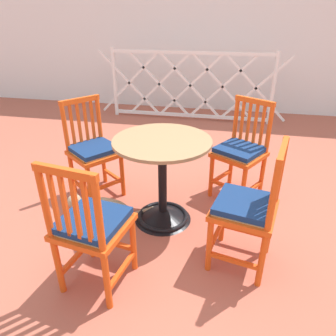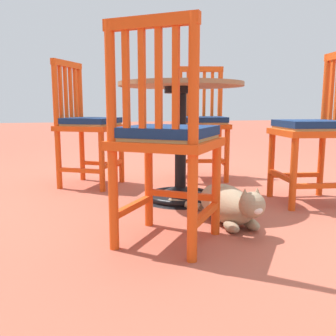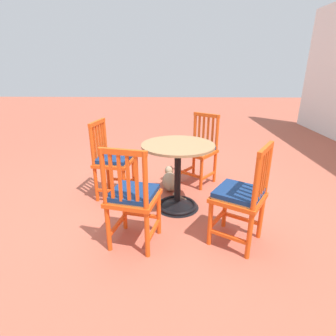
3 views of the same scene
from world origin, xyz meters
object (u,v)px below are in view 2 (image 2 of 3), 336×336
Objects in this scene: cafe_table at (180,155)px; orange_chair_at_corner at (88,126)px; orange_chair_near_fence at (202,124)px; orange_chair_tucked_in at (314,130)px; tabby_cat at (229,205)px; orange_chair_facing_out at (166,140)px.

cafe_table is 0.82m from orange_chair_at_corner.
orange_chair_near_fence is at bearing -30.33° from cafe_table.
orange_chair_tucked_in is (-0.27, -0.76, 0.16)m from cafe_table.
orange_chair_tucked_in is at bearing -109.45° from cafe_table.
cafe_table is at bearing 9.84° from tabby_cat.
cafe_table is 0.83× the size of orange_chair_tucked_in.
orange_chair_near_fence is 1.27m from tabby_cat.
cafe_table is 0.83× the size of orange_chair_at_corner.
tabby_cat is at bearing 166.28° from orange_chair_near_fence.
orange_chair_at_corner is at bearing 55.65° from orange_chair_tucked_in.
orange_chair_facing_out is at bearing -169.46° from orange_chair_at_corner.
orange_chair_facing_out is at bearing 115.29° from tabby_cat.
orange_chair_near_fence and orange_chair_facing_out have the same top height.
orange_chair_near_fence reaches higher than cafe_table.
orange_chair_facing_out is at bearing 113.02° from orange_chair_tucked_in.
cafe_table is 0.83× the size of orange_chair_near_fence.
tabby_cat is at bearing -64.71° from orange_chair_facing_out.
cafe_table is 0.82m from orange_chair_tucked_in.
orange_chair_facing_out is 1.00× the size of orange_chair_tucked_in.
orange_chair_tucked_in is at bearing -66.98° from orange_chair_facing_out.
orange_chair_near_fence is 1.28× the size of tabby_cat.
orange_chair_near_fence is at bearing 22.25° from orange_chair_tucked_in.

